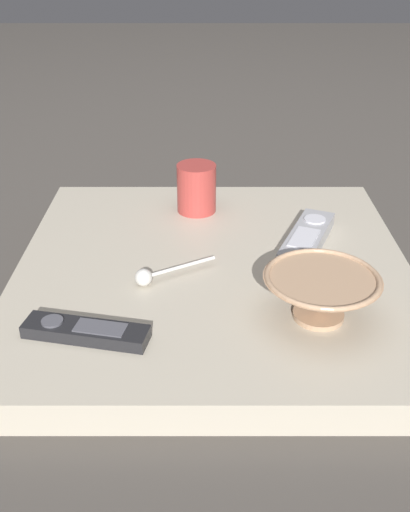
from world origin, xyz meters
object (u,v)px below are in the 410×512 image
object	(u,v)px
cereal_bowl	(321,294)
tv_remote_near	(308,238)
tv_remote_far	(87,331)
coffee_mug	(197,188)
teaspoon	(151,275)

from	to	relation	value
cereal_bowl	tv_remote_near	xyz separation A→B (m)	(0.02, 0.22, -0.03)
cereal_bowl	tv_remote_far	bearing A→B (deg)	-171.65
coffee_mug	tv_remote_far	world-z (taller)	coffee_mug
coffee_mug	tv_remote_near	bearing A→B (deg)	-36.37
cereal_bowl	coffee_mug	world-z (taller)	coffee_mug
cereal_bowl	tv_remote_near	bearing A→B (deg)	85.90
cereal_bowl	tv_remote_near	distance (m)	0.22
teaspoon	tv_remote_far	world-z (taller)	teaspoon
tv_remote_near	cereal_bowl	bearing A→B (deg)	-94.10
coffee_mug	teaspoon	distance (m)	0.28
tv_remote_near	coffee_mug	bearing A→B (deg)	143.63
cereal_bowl	coffee_mug	bearing A→B (deg)	116.41
cereal_bowl	tv_remote_far	world-z (taller)	cereal_bowl
cereal_bowl	coffee_mug	distance (m)	0.40
cereal_bowl	teaspoon	world-z (taller)	cereal_bowl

